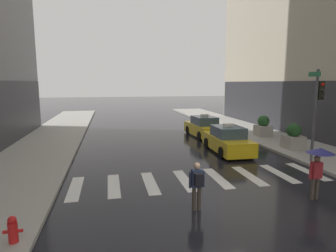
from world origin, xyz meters
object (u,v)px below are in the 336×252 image
(taxi_second, at_px, (204,127))
(traffic_light_pole, at_px, (317,102))
(planter_near_corner, at_px, (293,137))
(taxi_lead, at_px, (227,141))
(planter_mid_block, at_px, (263,127))
(pedestrian_with_umbrella, at_px, (319,159))
(fire_hydrant, at_px, (13,229))
(pedestrian_with_backpack, at_px, (197,183))

(taxi_second, bearing_deg, traffic_light_pole, -69.96)
(traffic_light_pole, height_order, taxi_second, traffic_light_pole)
(traffic_light_pole, xyz_separation_m, planter_near_corner, (0.82, 2.83, -2.38))
(taxi_lead, relative_size, planter_mid_block, 2.87)
(pedestrian_with_umbrella, height_order, fire_hydrant, pedestrian_with_umbrella)
(pedestrian_with_umbrella, distance_m, planter_mid_block, 12.07)
(taxi_lead, relative_size, taxi_second, 0.99)
(taxi_second, xyz_separation_m, planter_mid_block, (4.40, -1.41, 0.15))
(taxi_second, relative_size, fire_hydrant, 6.42)
(taxi_lead, distance_m, fire_hydrant, 12.84)
(fire_hydrant, bearing_deg, planter_mid_block, 40.61)
(fire_hydrant, xyz_separation_m, planter_near_corner, (13.89, 7.96, 0.37))
(taxi_second, xyz_separation_m, planter_near_corner, (3.95, -5.75, 0.15))
(traffic_light_pole, bearing_deg, planter_near_corner, 73.79)
(pedestrian_with_umbrella, bearing_deg, pedestrian_with_backpack, 179.80)
(pedestrian_with_umbrella, distance_m, pedestrian_with_backpack, 4.63)
(taxi_second, bearing_deg, planter_near_corner, -55.49)
(traffic_light_pole, distance_m, planter_near_corner, 3.79)
(traffic_light_pole, relative_size, planter_mid_block, 3.00)
(taxi_lead, xyz_separation_m, pedestrian_with_umbrella, (0.27, -7.39, 0.79))
(taxi_second, distance_m, planter_mid_block, 4.63)
(traffic_light_pole, bearing_deg, fire_hydrant, -158.55)
(traffic_light_pole, xyz_separation_m, pedestrian_with_umbrella, (-3.14, -4.06, -1.74))
(pedestrian_with_backpack, height_order, planter_near_corner, planter_near_corner)
(traffic_light_pole, bearing_deg, taxi_second, 110.04)
(fire_hydrant, bearing_deg, taxi_lead, 41.26)
(fire_hydrant, height_order, planter_mid_block, planter_mid_block)
(taxi_lead, height_order, planter_near_corner, taxi_lead)
(taxi_lead, height_order, planter_mid_block, taxi_lead)
(pedestrian_with_umbrella, distance_m, planter_near_corner, 7.97)
(taxi_lead, bearing_deg, planter_mid_block, 39.22)
(pedestrian_with_backpack, bearing_deg, fire_hydrant, -168.41)
(planter_mid_block, bearing_deg, traffic_light_pole, -100.09)
(fire_hydrant, relative_size, planter_mid_block, 0.45)
(pedestrian_with_umbrella, xyz_separation_m, planter_near_corner, (3.96, 6.88, -0.64))
(traffic_light_pole, bearing_deg, pedestrian_with_backpack, -152.43)
(pedestrian_with_backpack, xyz_separation_m, fire_hydrant, (-5.33, -1.09, -0.46))
(taxi_lead, xyz_separation_m, planter_mid_block, (4.69, 3.83, 0.15))
(planter_mid_block, bearing_deg, pedestrian_with_backpack, -128.82)
(planter_near_corner, bearing_deg, taxi_lead, 173.21)
(planter_near_corner, bearing_deg, taxi_second, 124.51)
(taxi_lead, relative_size, fire_hydrant, 6.37)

